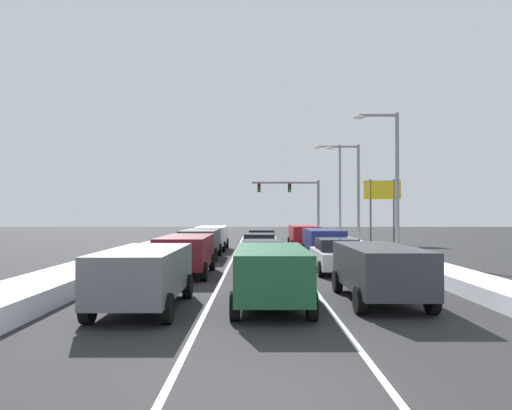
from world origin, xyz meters
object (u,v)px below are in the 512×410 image
sedan_silver_center_lane_second (262,258)px  suv_gray_left_lane_nearest (143,273)px  roadside_sign_right (381,197)px  suv_navy_right_lane_third (322,240)px  street_lamp_right_far (335,184)px  suv_charcoal_right_lane_nearest (377,268)px  suv_charcoal_left_lane_third (199,241)px  suv_green_center_lane_nearest (270,271)px  traffic_light_gantry (296,196)px  suv_red_right_lane_fourth (302,234)px  sedan_black_center_lane_third (257,247)px  sedan_tan_center_lane_fourth (260,241)px  sedan_white_right_lane_second (334,255)px  street_lamp_right_near (390,172)px  suv_maroon_left_lane_second (184,251)px  street_lamp_right_mid (352,185)px  suv_white_left_lane_fourth (210,236)px

sedan_silver_center_lane_second → suv_gray_left_lane_nearest: bearing=-116.8°
sedan_silver_center_lane_second → roadside_sign_right: (10.53, 20.32, 3.25)m
suv_navy_right_lane_third → street_lamp_right_far: 18.43m
suv_charcoal_right_lane_nearest → suv_charcoal_left_lane_third: same height
suv_green_center_lane_nearest → traffic_light_gantry: bearing=83.8°
suv_red_right_lane_fourth → suv_charcoal_left_lane_third: same height
sedan_black_center_lane_third → sedan_tan_center_lane_fourth: (0.20, 5.57, 0.00)m
sedan_tan_center_lane_fourth → sedan_silver_center_lane_second: bearing=-90.3°
suv_charcoal_right_lane_nearest → street_lamp_right_far: bearing=82.5°
sedan_tan_center_lane_fourth → traffic_light_gantry: size_ratio=0.60×
sedan_white_right_lane_second → street_lamp_right_near: (4.24, 6.03, 4.27)m
sedan_tan_center_lane_fourth → suv_maroon_left_lane_second: 11.87m
suv_green_center_lane_nearest → suv_red_right_lane_fourth: bearing=81.7°
suv_red_right_lane_fourth → suv_green_center_lane_nearest: size_ratio=1.00×
suv_charcoal_right_lane_nearest → suv_maroon_left_lane_second: (-6.68, 5.90, 0.00)m
sedan_black_center_lane_third → traffic_light_gantry: size_ratio=0.60×
suv_green_center_lane_nearest → sedan_white_right_lane_second: bearing=67.6°
street_lamp_right_mid → suv_maroon_left_lane_second: bearing=-123.2°
suv_charcoal_right_lane_nearest → sedan_black_center_lane_third: suv_charcoal_right_lane_nearest is taller
suv_green_center_lane_nearest → street_lamp_right_mid: (7.10, 22.68, 3.73)m
sedan_silver_center_lane_second → street_lamp_right_mid: street_lamp_right_mid is taller
suv_charcoal_right_lane_nearest → suv_green_center_lane_nearest: bearing=-167.5°
street_lamp_right_far → street_lamp_right_mid: bearing=-91.6°
sedan_black_center_lane_third → sedan_tan_center_lane_fourth: same height
suv_charcoal_right_lane_nearest → suv_green_center_lane_nearest: size_ratio=1.00×
sedan_black_center_lane_third → suv_navy_right_lane_third: bearing=25.7°
suv_red_right_lane_fourth → suv_charcoal_right_lane_nearest: bearing=-89.7°
street_lamp_right_near → suv_charcoal_left_lane_third: bearing=179.6°
suv_white_left_lane_fourth → roadside_sign_right: bearing=26.9°
sedan_silver_center_lane_second → sedan_tan_center_lane_fourth: (0.07, 11.64, 0.00)m
sedan_silver_center_lane_second → roadside_sign_right: 23.12m
suv_charcoal_right_lane_nearest → sedan_tan_center_lane_fourth: 17.60m
street_lamp_right_far → suv_charcoal_right_lane_nearest: bearing=-97.5°
suv_navy_right_lane_third → suv_green_center_lane_nearest: bearing=-103.9°
sedan_white_right_lane_second → street_lamp_right_mid: street_lamp_right_mid is taller
suv_navy_right_lane_third → street_lamp_right_near: (3.85, -0.64, 4.02)m
sedan_black_center_lane_third → suv_charcoal_left_lane_third: (-3.36, 1.27, 0.25)m
suv_navy_right_lane_third → sedan_silver_center_lane_second: size_ratio=1.09×
sedan_silver_center_lane_second → suv_white_left_lane_fourth: 13.68m
sedan_black_center_lane_third → street_lamp_right_mid: 13.24m
suv_red_right_lane_fourth → suv_maroon_left_lane_second: (-6.56, -14.91, 0.00)m
suv_charcoal_right_lane_nearest → roadside_sign_right: size_ratio=0.89×
suv_red_right_lane_fourth → roadside_sign_right: bearing=35.4°
sedan_black_center_lane_third → suv_white_left_lane_fourth: bearing=114.6°
sedan_white_right_lane_second → sedan_black_center_lane_third: (-3.41, 4.83, 0.00)m
suv_maroon_left_lane_second → suv_charcoal_left_lane_third: (-0.21, 7.08, 0.00)m
suv_navy_right_lane_third → sedan_tan_center_lane_fourth: 5.20m
suv_gray_left_lane_nearest → street_lamp_right_far: (10.89, 32.09, 4.40)m
suv_maroon_left_lane_second → roadside_sign_right: roadside_sign_right is taller
sedan_black_center_lane_third → street_lamp_right_near: street_lamp_right_near is taller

